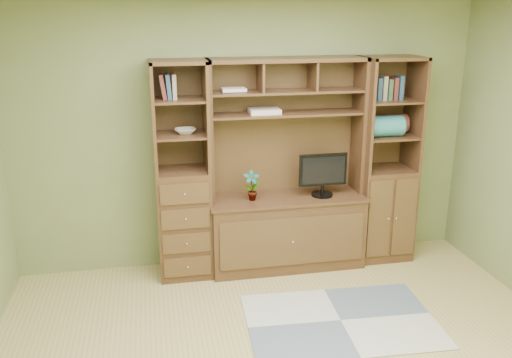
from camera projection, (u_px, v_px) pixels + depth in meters
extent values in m
cube|color=olive|center=(247.00, 135.00, 5.28)|extent=(4.50, 0.04, 2.60)
cube|color=#462C18|center=(288.00, 168.00, 5.18)|extent=(1.54, 0.53, 2.05)
cube|color=#462C18|center=(182.00, 172.00, 5.03)|extent=(0.50, 0.45, 2.05)
cube|color=#462C18|center=(386.00, 161.00, 5.41)|extent=(0.55, 0.45, 2.05)
cube|color=gray|center=(341.00, 321.00, 4.49)|extent=(1.61, 1.12, 0.01)
cube|color=black|center=(323.00, 167.00, 5.21)|extent=(0.48, 0.21, 0.58)
imported|color=#B7663D|center=(252.00, 186.00, 5.12)|extent=(0.15, 0.10, 0.29)
cube|color=beige|center=(264.00, 111.00, 5.06)|extent=(0.29, 0.21, 0.04)
imported|color=beige|center=(185.00, 131.00, 4.92)|extent=(0.19, 0.19, 0.05)
cube|color=teal|center=(385.00, 126.00, 5.24)|extent=(0.35, 0.20, 0.20)
cube|color=brown|center=(390.00, 124.00, 5.38)|extent=(0.34, 0.19, 0.19)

